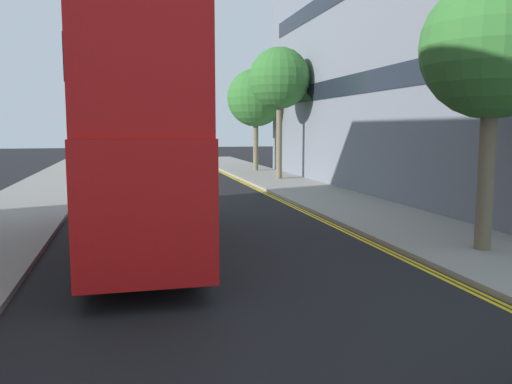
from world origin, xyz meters
TOP-DOWN VIEW (x-y plane):
  - sidewalk_right at (6.50, 16.00)m, footprint 4.00×80.00m
  - kerb_line_outer at (4.40, 14.00)m, footprint 0.10×56.00m
  - kerb_line_inner at (4.24, 14.00)m, footprint 0.10×56.00m
  - double_decker_bus_away at (-2.00, 14.00)m, footprint 2.84×10.82m
  - street_tree_near at (6.71, 30.55)m, footprint 3.68×3.68m
  - street_tree_mid at (6.50, 11.09)m, footprint 3.53×3.53m
  - street_tree_far at (6.84, 37.12)m, footprint 4.17×4.17m
  - townhouse_terrace_right at (13.50, 24.41)m, footprint 10.08×28.00m

SIDE VIEW (x-z plane):
  - kerb_line_outer at x=4.40m, z-range 0.00..0.01m
  - kerb_line_inner at x=4.24m, z-range 0.00..0.01m
  - sidewalk_right at x=6.50m, z-range 0.00..0.14m
  - double_decker_bus_away at x=-2.00m, z-range 0.21..5.85m
  - street_tree_mid at x=6.50m, z-range 1.74..8.57m
  - street_tree_far at x=6.84m, z-range 1.71..9.08m
  - street_tree_near at x=6.71m, z-range 2.22..10.14m
  - townhouse_terrace_right at x=13.50m, z-range 0.00..14.07m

